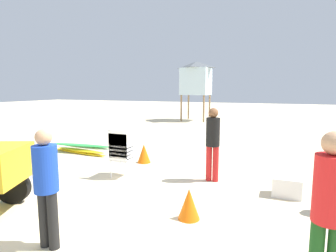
# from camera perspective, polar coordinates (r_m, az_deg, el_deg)

# --- Properties ---
(ground) EXTENTS (80.00, 80.00, 0.00)m
(ground) POSITION_cam_1_polar(r_m,az_deg,el_deg) (5.35, -14.59, -16.33)
(ground) COLOR beige
(stacked_plastic_chairs) EXTENTS (0.48, 0.48, 1.20)m
(stacked_plastic_chairs) POSITION_cam_1_polar(r_m,az_deg,el_deg) (6.76, -9.90, -4.89)
(stacked_plastic_chairs) COLOR white
(stacked_plastic_chairs) RESTS_ON ground
(surfboard_pile) EXTENTS (2.40, 0.57, 0.32)m
(surfboard_pile) POSITION_cam_1_polar(r_m,az_deg,el_deg) (9.72, -17.65, -4.51)
(surfboard_pile) COLOR yellow
(surfboard_pile) RESTS_ON ground
(lifeguard_near_center) EXTENTS (0.32, 0.32, 1.65)m
(lifeguard_near_center) POSITION_cam_1_polar(r_m,az_deg,el_deg) (4.05, -24.08, -10.43)
(lifeguard_near_center) COLOR black
(lifeguard_near_center) RESTS_ON ground
(lifeguard_near_right) EXTENTS (0.32, 0.32, 1.76)m
(lifeguard_near_right) POSITION_cam_1_polar(r_m,az_deg,el_deg) (3.21, 30.59, -14.17)
(lifeguard_near_right) COLOR #194C19
(lifeguard_near_right) RESTS_ON ground
(lifeguard_far_right) EXTENTS (0.32, 0.32, 1.73)m
(lifeguard_far_right) POSITION_cam_1_polar(r_m,az_deg,el_deg) (6.44, 9.32, -2.77)
(lifeguard_far_right) COLOR red
(lifeguard_far_right) RESTS_ON ground
(lifeguard_tower) EXTENTS (1.98, 1.98, 4.02)m
(lifeguard_tower) POSITION_cam_1_polar(r_m,az_deg,el_deg) (18.96, 5.88, 9.91)
(lifeguard_tower) COLOR olive
(lifeguard_tower) RESTS_ON ground
(traffic_cone_near) EXTENTS (0.37, 0.37, 0.52)m
(traffic_cone_near) POSITION_cam_1_polar(r_m,az_deg,el_deg) (4.75, 4.40, -15.86)
(traffic_cone_near) COLOR orange
(traffic_cone_near) RESTS_ON ground
(traffic_cone_far) EXTENTS (0.39, 0.39, 0.55)m
(traffic_cone_far) POSITION_cam_1_polar(r_m,az_deg,el_deg) (8.12, -5.04, -5.72)
(traffic_cone_far) COLOR orange
(traffic_cone_far) RESTS_ON ground
(cooler_box) EXTENTS (0.55, 0.39, 0.39)m
(cooler_box) POSITION_cam_1_polar(r_m,az_deg,el_deg) (6.15, 23.50, -11.57)
(cooler_box) COLOR white
(cooler_box) RESTS_ON ground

